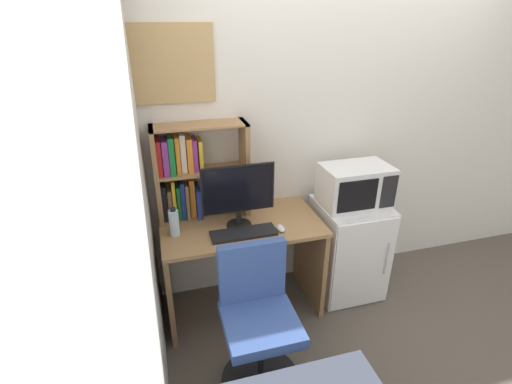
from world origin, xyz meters
TOP-DOWN VIEW (x-y plane):
  - wall_back at (0.40, 0.02)m, footprint 6.40×0.04m
  - wall_left at (-1.62, -1.60)m, footprint 0.04×4.40m
  - desk at (-0.97, -0.31)m, footprint 1.15×0.63m
  - hutch_bookshelf at (-1.31, -0.10)m, footprint 0.66×0.22m
  - monitor at (-1.00, -0.35)m, footprint 0.51×0.18m
  - keyboard at (-1.00, -0.47)m, footprint 0.45×0.15m
  - computer_mouse at (-0.73, -0.48)m, footprint 0.06×0.10m
  - water_bottle at (-1.45, -0.34)m, footprint 0.07×0.07m
  - mini_fridge at (-0.08, -0.31)m, footprint 0.52×0.53m
  - microwave at (-0.08, -0.31)m, footprint 0.51×0.33m
  - desk_chair at (-1.03, -0.96)m, footprint 0.50×0.50m
  - wall_corkboard at (-1.36, -0.01)m, footprint 0.59×0.02m

SIDE VIEW (x-z plane):
  - mini_fridge at x=-0.08m, z-range 0.00..0.80m
  - desk_chair at x=-1.03m, z-range -0.05..0.88m
  - desk at x=-0.97m, z-range 0.14..0.91m
  - keyboard at x=-1.00m, z-range 0.77..0.79m
  - computer_mouse at x=-0.73m, z-range 0.77..0.81m
  - water_bottle at x=-1.45m, z-range 0.77..0.97m
  - microwave at x=-0.08m, z-range 0.80..1.12m
  - monitor at x=-1.00m, z-range 0.81..1.27m
  - hutch_bookshelf at x=-1.31m, z-range 0.78..1.47m
  - wall_back at x=0.40m, z-range 0.00..2.60m
  - wall_left at x=-1.62m, z-range 0.00..2.60m
  - wall_corkboard at x=-1.36m, z-range 1.60..2.09m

